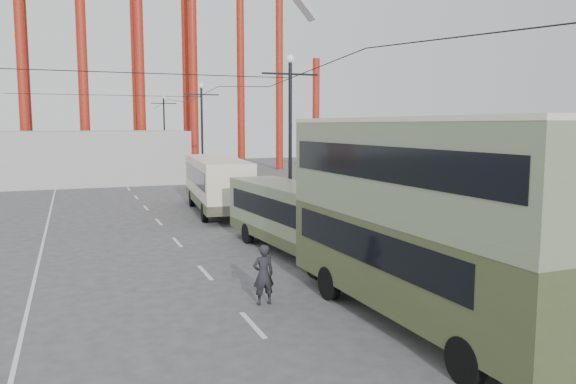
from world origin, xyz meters
name	(u,v)px	position (x,y,z in m)	size (l,w,h in m)	color
ground	(350,379)	(0.00, 0.00, 0.00)	(160.00, 160.00, 0.00)	#444446
road_markings	(168,229)	(-0.86, 19.70, 0.01)	(12.52, 120.00, 0.01)	silver
lamp_post_mid	(290,142)	(5.60, 18.00, 4.68)	(3.20, 0.44, 9.32)	black
lamp_post_far	(202,135)	(5.60, 40.00, 4.68)	(3.20, 0.44, 9.32)	black
lamp_post_distant	(164,132)	(5.60, 62.00, 4.68)	(3.20, 0.44, 9.32)	black
fairground_shed	(67,157)	(-6.00, 47.00, 2.50)	(22.00, 10.00, 5.00)	#A4A49F
double_decker_bus	(420,211)	(3.30, 2.34, 3.24)	(3.02, 10.86, 5.79)	#394525
single_decker_green	(298,217)	(3.41, 11.48, 1.68)	(3.22, 10.66, 2.97)	#697C5B
single_decker_cream	(217,182)	(3.05, 24.44, 1.95)	(3.81, 11.35, 3.46)	beige
pedestrian	(263,275)	(-0.13, 5.62, 0.95)	(0.70, 0.46, 1.91)	black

